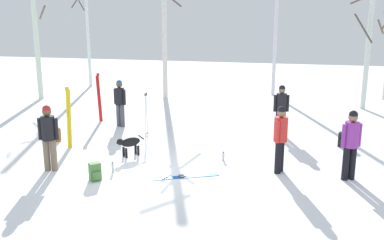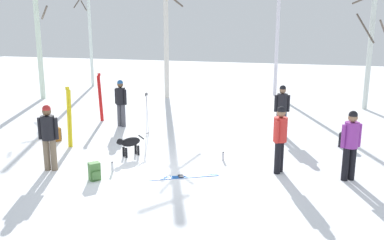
{
  "view_description": "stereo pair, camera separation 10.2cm",
  "coord_description": "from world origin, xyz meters",
  "px_view_note": "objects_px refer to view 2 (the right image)",
  "views": [
    {
      "loc": [
        3.48,
        -9.42,
        3.73
      ],
      "look_at": [
        0.33,
        1.74,
        1.0
      ],
      "focal_mm": 38.94,
      "sensor_mm": 36.0,
      "label": 1
    },
    {
      "loc": [
        3.58,
        -9.39,
        3.73
      ],
      "look_at": [
        0.33,
        1.74,
        1.0
      ],
      "focal_mm": 38.94,
      "sensor_mm": 36.0,
      "label": 2
    }
  ],
  "objects_px": {
    "person_0": "(121,100)",
    "birch_tree_2": "(166,26)",
    "birch_tree_3": "(278,23)",
    "water_bottle_0": "(112,167)",
    "person_1": "(351,141)",
    "ski_pair_planted_0": "(100,98)",
    "ski_pair_lying_0": "(183,177)",
    "ski_poles_0": "(147,113)",
    "backpack_1": "(95,172)",
    "dog": "(129,143)",
    "ski_pair_planted_1": "(69,118)",
    "birch_tree_1": "(89,20)",
    "person_2": "(282,107)",
    "birch_tree_0": "(38,26)",
    "backpack_0": "(344,140)",
    "birch_tree_4": "(370,49)",
    "water_bottle_1": "(223,156)",
    "person_3": "(280,135)",
    "person_4": "(48,133)",
    "backpack_2": "(56,134)"
  },
  "relations": [
    {
      "from": "person_3",
      "to": "person_4",
      "type": "height_order",
      "value": "same"
    },
    {
      "from": "person_4",
      "to": "ski_poles_0",
      "type": "height_order",
      "value": "person_4"
    },
    {
      "from": "person_1",
      "to": "backpack_0",
      "type": "relative_size",
      "value": 3.9
    },
    {
      "from": "ski_pair_lying_0",
      "to": "birch_tree_0",
      "type": "bearing_deg",
      "value": 139.72
    },
    {
      "from": "dog",
      "to": "birch_tree_1",
      "type": "height_order",
      "value": "birch_tree_1"
    },
    {
      "from": "birch_tree_0",
      "to": "birch_tree_4",
      "type": "xyz_separation_m",
      "value": [
        15.15,
        1.71,
        -0.92
      ]
    },
    {
      "from": "person_2",
      "to": "birch_tree_2",
      "type": "xyz_separation_m",
      "value": [
        -6.11,
        5.74,
        2.59
      ]
    },
    {
      "from": "ski_pair_lying_0",
      "to": "birch_tree_1",
      "type": "xyz_separation_m",
      "value": [
        -9.77,
        12.96,
        3.86
      ]
    },
    {
      "from": "backpack_0",
      "to": "ski_poles_0",
      "type": "bearing_deg",
      "value": -175.97
    },
    {
      "from": "birch_tree_0",
      "to": "person_4",
      "type": "bearing_deg",
      "value": -53.7
    },
    {
      "from": "birch_tree_3",
      "to": "birch_tree_2",
      "type": "bearing_deg",
      "value": -155.59
    },
    {
      "from": "ski_pair_planted_1",
      "to": "backpack_0",
      "type": "relative_size",
      "value": 4.25
    },
    {
      "from": "backpack_0",
      "to": "ski_pair_planted_1",
      "type": "bearing_deg",
      "value": -163.56
    },
    {
      "from": "person_3",
      "to": "ski_pair_lying_0",
      "type": "height_order",
      "value": "person_3"
    },
    {
      "from": "person_0",
      "to": "person_3",
      "type": "xyz_separation_m",
      "value": [
        5.95,
        -3.3,
        0.0
      ]
    },
    {
      "from": "ski_pair_planted_1",
      "to": "birch_tree_2",
      "type": "height_order",
      "value": "birch_tree_2"
    },
    {
      "from": "backpack_1",
      "to": "water_bottle_1",
      "type": "xyz_separation_m",
      "value": [
        2.68,
        2.31,
        -0.1
      ]
    },
    {
      "from": "backpack_1",
      "to": "birch_tree_0",
      "type": "bearing_deg",
      "value": 130.88
    },
    {
      "from": "ski_pair_lying_0",
      "to": "water_bottle_0",
      "type": "relative_size",
      "value": 5.97
    },
    {
      "from": "ski_poles_0",
      "to": "birch_tree_3",
      "type": "height_order",
      "value": "birch_tree_3"
    },
    {
      "from": "dog",
      "to": "person_4",
      "type": "bearing_deg",
      "value": -131.77
    },
    {
      "from": "person_0",
      "to": "birch_tree_2",
      "type": "relative_size",
      "value": 0.25
    },
    {
      "from": "dog",
      "to": "backpack_1",
      "type": "xyz_separation_m",
      "value": [
        -0.03,
        -1.95,
        -0.17
      ]
    },
    {
      "from": "birch_tree_0",
      "to": "backpack_0",
      "type": "bearing_deg",
      "value": -18.33
    },
    {
      "from": "backpack_0",
      "to": "birch_tree_1",
      "type": "bearing_deg",
      "value": 146.4
    },
    {
      "from": "dog",
      "to": "water_bottle_0",
      "type": "distance_m",
      "value": 1.36
    },
    {
      "from": "ski_pair_lying_0",
      "to": "birch_tree_3",
      "type": "relative_size",
      "value": 0.22
    },
    {
      "from": "person_2",
      "to": "birch_tree_1",
      "type": "distance_m",
      "value": 14.73
    },
    {
      "from": "ski_pair_planted_1",
      "to": "ski_poles_0",
      "type": "relative_size",
      "value": 1.28
    },
    {
      "from": "ski_pair_lying_0",
      "to": "birch_tree_3",
      "type": "height_order",
      "value": "birch_tree_3"
    },
    {
      "from": "person_0",
      "to": "person_1",
      "type": "bearing_deg",
      "value": -23.78
    },
    {
      "from": "birch_tree_2",
      "to": "ski_poles_0",
      "type": "bearing_deg",
      "value": -75.7
    },
    {
      "from": "person_0",
      "to": "birch_tree_4",
      "type": "bearing_deg",
      "value": 33.35
    },
    {
      "from": "dog",
      "to": "ski_pair_planted_1",
      "type": "distance_m",
      "value": 2.18
    },
    {
      "from": "dog",
      "to": "birch_tree_4",
      "type": "xyz_separation_m",
      "value": [
        7.15,
        8.98,
        2.24
      ]
    },
    {
      "from": "ski_pair_planted_0",
      "to": "person_4",
      "type": "bearing_deg",
      "value": -75.09
    },
    {
      "from": "water_bottle_0",
      "to": "person_1",
      "type": "bearing_deg",
      "value": 10.89
    },
    {
      "from": "person_3",
      "to": "dog",
      "type": "bearing_deg",
      "value": 177.7
    },
    {
      "from": "ski_poles_0",
      "to": "backpack_1",
      "type": "distance_m",
      "value": 4.21
    },
    {
      "from": "person_2",
      "to": "birch_tree_0",
      "type": "bearing_deg",
      "value": 162.25
    },
    {
      "from": "ski_pair_planted_0",
      "to": "ski_pair_lying_0",
      "type": "height_order",
      "value": "ski_pair_planted_0"
    },
    {
      "from": "birch_tree_0",
      "to": "birch_tree_1",
      "type": "relative_size",
      "value": 0.9
    },
    {
      "from": "person_1",
      "to": "ski_pair_lying_0",
      "type": "height_order",
      "value": "person_1"
    },
    {
      "from": "person_3",
      "to": "backpack_2",
      "type": "xyz_separation_m",
      "value": [
        -7.11,
        0.94,
        -0.77
      ]
    },
    {
      "from": "ski_pair_planted_0",
      "to": "water_bottle_0",
      "type": "bearing_deg",
      "value": -59.0
    },
    {
      "from": "person_3",
      "to": "water_bottle_1",
      "type": "bearing_deg",
      "value": 161.16
    },
    {
      "from": "ski_pair_planted_0",
      "to": "birch_tree_1",
      "type": "relative_size",
      "value": 0.25
    },
    {
      "from": "ski_pair_planted_0",
      "to": "backpack_2",
      "type": "distance_m",
      "value": 2.98
    },
    {
      "from": "dog",
      "to": "birch_tree_3",
      "type": "height_order",
      "value": "birch_tree_3"
    },
    {
      "from": "person_3",
      "to": "backpack_0",
      "type": "distance_m",
      "value": 3.4
    }
  ]
}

